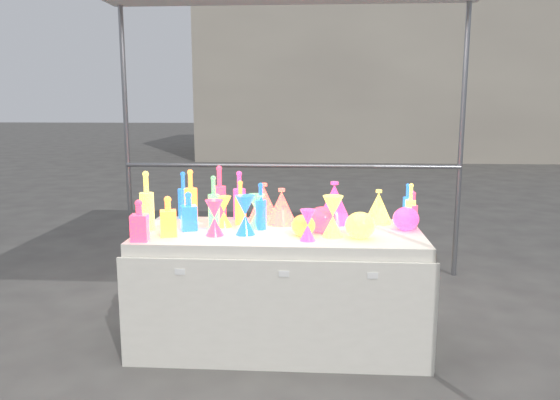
# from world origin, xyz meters

# --- Properties ---
(ground) EXTENTS (80.00, 80.00, 0.00)m
(ground) POSITION_xyz_m (0.00, 0.00, 0.00)
(ground) COLOR slate
(ground) RESTS_ON ground
(display_table) EXTENTS (1.84, 0.83, 0.75)m
(display_table) POSITION_xyz_m (0.00, -0.01, 0.37)
(display_table) COLOR white
(display_table) RESTS_ON ground
(background_building) EXTENTS (14.00, 6.00, 6.00)m
(background_building) POSITION_xyz_m (4.00, 14.00, 3.00)
(background_building) COLOR #B6AC98
(background_building) RESTS_ON ground
(cardboard_box_closed) EXTENTS (0.58, 0.49, 0.36)m
(cardboard_box_closed) POSITION_xyz_m (-0.63, 1.60, 0.18)
(cardboard_box_closed) COLOR olive
(cardboard_box_closed) RESTS_ON ground
(cardboard_box_flat) EXTENTS (0.88, 0.79, 0.06)m
(cardboard_box_flat) POSITION_xyz_m (1.01, 2.08, 0.03)
(cardboard_box_flat) COLOR olive
(cardboard_box_flat) RESTS_ON ground
(bottle_0) EXTENTS (0.11, 0.11, 0.35)m
(bottle_0) POSITION_xyz_m (-0.64, 0.30, 0.93)
(bottle_0) COLOR #F41648
(bottle_0) RESTS_ON display_table
(bottle_1) EXTENTS (0.08, 0.08, 0.33)m
(bottle_1) POSITION_xyz_m (-0.71, 0.35, 0.92)
(bottle_1) COLOR #167935
(bottle_1) RESTS_ON display_table
(bottle_2) EXTENTS (0.11, 0.11, 0.39)m
(bottle_2) POSITION_xyz_m (-0.43, 0.22, 0.95)
(bottle_2) COLOR #FF561A
(bottle_2) RESTS_ON display_table
(bottle_3) EXTENTS (0.09, 0.09, 0.34)m
(bottle_3) POSITION_xyz_m (-0.31, 0.35, 0.92)
(bottle_3) COLOR blue
(bottle_3) RESTS_ON display_table
(bottle_4) EXTENTS (0.11, 0.11, 0.38)m
(bottle_4) POSITION_xyz_m (-0.85, -0.04, 0.94)
(bottle_4) COLOR #137A7A
(bottle_4) RESTS_ON display_table
(bottle_5) EXTENTS (0.09, 0.09, 0.34)m
(bottle_5) POSITION_xyz_m (-0.44, 0.07, 0.92)
(bottle_5) COLOR #AE2294
(bottle_5) RESTS_ON display_table
(bottle_6) EXTENTS (0.10, 0.10, 0.30)m
(bottle_6) POSITION_xyz_m (-0.28, 0.18, 0.90)
(bottle_6) COLOR #F41648
(bottle_6) RESTS_ON display_table
(bottle_7) EXTENTS (0.08, 0.08, 0.30)m
(bottle_7) POSITION_xyz_m (-0.13, 0.04, 0.90)
(bottle_7) COLOR #167935
(bottle_7) RESTS_ON display_table
(decanter_0) EXTENTS (0.12, 0.12, 0.25)m
(decanter_0) POSITION_xyz_m (-0.67, -0.18, 0.87)
(decanter_0) COLOR #F41648
(decanter_0) RESTS_ON display_table
(decanter_1) EXTENTS (0.11, 0.11, 0.25)m
(decanter_1) POSITION_xyz_m (-0.81, -0.31, 0.87)
(decanter_1) COLOR #FF561A
(decanter_1) RESTS_ON display_table
(decanter_2) EXTENTS (0.12, 0.12, 0.25)m
(decanter_2) POSITION_xyz_m (-0.58, -0.02, 0.87)
(decanter_2) COLOR #167935
(decanter_2) RESTS_ON display_table
(hourglass_0) EXTENTS (0.13, 0.13, 0.22)m
(hourglass_0) POSITION_xyz_m (-0.39, -0.15, 0.86)
(hourglass_0) COLOR #FF561A
(hourglass_0) RESTS_ON display_table
(hourglass_1) EXTENTS (0.12, 0.12, 0.19)m
(hourglass_1) POSITION_xyz_m (0.18, -0.24, 0.84)
(hourglass_1) COLOR blue
(hourglass_1) RESTS_ON display_table
(hourglass_2) EXTENTS (0.15, 0.15, 0.25)m
(hourglass_2) POSITION_xyz_m (0.33, -0.14, 0.88)
(hourglass_2) COLOR #137A7A
(hourglass_2) RESTS_ON display_table
(hourglass_3) EXTENTS (0.12, 0.12, 0.23)m
(hourglass_3) POSITION_xyz_m (-0.16, 0.06, 0.86)
(hourglass_3) COLOR #AE2294
(hourglass_3) RESTS_ON display_table
(hourglass_4) EXTENTS (0.13, 0.13, 0.20)m
(hourglass_4) POSITION_xyz_m (-0.38, 0.09, 0.85)
(hourglass_4) COLOR #F41648
(hourglass_4) RESTS_ON display_table
(hourglass_5) EXTENTS (0.12, 0.12, 0.25)m
(hourglass_5) POSITION_xyz_m (-0.21, -0.12, 0.87)
(hourglass_5) COLOR #167935
(hourglass_5) RESTS_ON display_table
(globe_0) EXTENTS (0.20, 0.20, 0.12)m
(globe_0) POSITION_xyz_m (0.15, -0.13, 0.81)
(globe_0) COLOR #F41648
(globe_0) RESTS_ON display_table
(globe_1) EXTENTS (0.24, 0.24, 0.15)m
(globe_1) POSITION_xyz_m (0.49, -0.18, 0.82)
(globe_1) COLOR #137A7A
(globe_1) RESTS_ON display_table
(globe_2) EXTENTS (0.21, 0.21, 0.15)m
(globe_2) POSITION_xyz_m (0.27, -0.03, 0.82)
(globe_2) COLOR #FF561A
(globe_2) RESTS_ON display_table
(globe_3) EXTENTS (0.20, 0.20, 0.13)m
(globe_3) POSITION_xyz_m (0.81, 0.07, 0.82)
(globe_3) COLOR blue
(globe_3) RESTS_ON display_table
(lampshade_0) EXTENTS (0.22, 0.22, 0.24)m
(lampshade_0) POSITION_xyz_m (-0.00, 0.20, 0.87)
(lampshade_0) COLOR yellow
(lampshade_0) RESTS_ON display_table
(lampshade_1) EXTENTS (0.29, 0.29, 0.27)m
(lampshade_1) POSITION_xyz_m (-0.13, 0.28, 0.88)
(lampshade_1) COLOR yellow
(lampshade_1) RESTS_ON display_table
(lampshade_2) EXTENTS (0.30, 0.30, 0.28)m
(lampshade_2) POSITION_xyz_m (0.35, 0.26, 0.89)
(lampshade_2) COLOR blue
(lampshade_2) RESTS_ON display_table
(lampshade_3) EXTENTS (0.24, 0.24, 0.23)m
(lampshade_3) POSITION_xyz_m (0.65, 0.28, 0.86)
(lampshade_3) COLOR #137A7A
(lampshade_3) RESTS_ON display_table
(bottle_8) EXTENTS (0.07, 0.07, 0.26)m
(bottle_8) POSITION_xyz_m (0.86, 0.36, 0.88)
(bottle_8) COLOR #167935
(bottle_8) RESTS_ON display_table
(bottle_9) EXTENTS (0.07, 0.07, 0.24)m
(bottle_9) POSITION_xyz_m (0.86, 0.11, 0.87)
(bottle_9) COLOR #FF561A
(bottle_9) RESTS_ON display_table
(bottle_10) EXTENTS (0.06, 0.06, 0.24)m
(bottle_10) POSITION_xyz_m (0.86, 0.18, 0.87)
(bottle_10) COLOR blue
(bottle_10) RESTS_ON display_table
(bottle_11) EXTENTS (0.08, 0.08, 0.30)m
(bottle_11) POSITION_xyz_m (0.84, 0.12, 0.90)
(bottle_11) COLOR #137A7A
(bottle_11) RESTS_ON display_table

